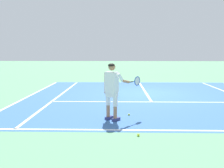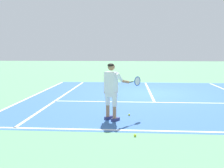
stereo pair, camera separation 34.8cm
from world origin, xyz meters
name	(u,v)px [view 1 (the left image)]	position (x,y,z in m)	size (l,w,h in m)	color
ground_plane	(146,93)	(0.00, 0.00, 0.00)	(80.00, 80.00, 0.00)	#609E70
court_inner_surface	(148,96)	(0.00, -0.85, 0.00)	(10.98, 10.60, 0.00)	#3866A8
line_baseline	(170,130)	(0.00, -5.95, 0.00)	(10.98, 0.10, 0.01)	white
line_service	(152,102)	(0.00, -2.15, 0.00)	(8.23, 0.10, 0.01)	white
line_centre_service	(144,90)	(0.00, 1.05, 0.00)	(0.10, 6.40, 0.01)	white
line_singles_left	(59,96)	(-4.12, -0.85, 0.00)	(0.10, 10.20, 0.01)	white
line_doubles_left	(30,96)	(-5.49, -0.85, 0.00)	(0.10, 10.20, 0.01)	white
tennis_player	(112,88)	(-1.54, -4.96, 0.99)	(1.12, 0.81, 1.71)	navy
tennis_ball_near_feet	(129,115)	(-1.02, -4.40, 0.03)	(0.07, 0.07, 0.07)	#CCE02D
tennis_ball_by_baseline	(138,135)	(-0.87, -6.44, 0.03)	(0.07, 0.07, 0.07)	#CCE02D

